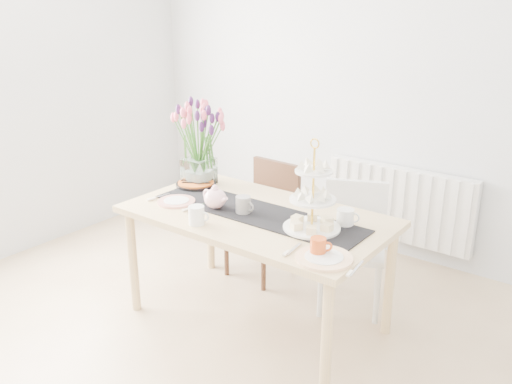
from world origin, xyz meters
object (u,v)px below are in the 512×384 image
Objects in this scene: cream_jug at (345,217)px; tulip_vase at (197,132)px; cake_stand at (312,207)px; mug_white at (197,215)px; dining_table at (256,225)px; mug_orange at (318,247)px; chair_brown at (267,210)px; mug_grey at (243,205)px; chair_white at (354,236)px; plate_right at (324,258)px; tart_tin at (196,184)px; teapot at (215,198)px; plate_left at (176,201)px; radiator at (398,204)px.

tulip_vase is at bearing 160.26° from cream_jug.
tulip_vase reaches higher than cream_jug.
cake_stand reaches higher than mug_white.
mug_orange is at bearing -24.70° from dining_table.
chair_brown is 1.25× the size of tulip_vase.
chair_white is at bearing 57.87° from mug_grey.
mug_white reaches higher than mug_orange.
tart_tin is at bearing 160.91° from plate_right.
mug_white is at bearing 146.34° from mug_orange.
teapot is at bearing -32.10° from tart_tin.
cream_jug is (0.52, 0.15, 0.13)m from dining_table.
teapot is 0.77× the size of plate_right.
teapot is 0.81m from cream_jug.
mug_white is at bearing -176.55° from plate_right.
cream_jug is 0.47m from plate_right.
cake_stand is at bearing 16.31° from mug_white.
cake_stand is at bearing -11.79° from tulip_vase.
tart_tin is at bearing -118.40° from chair_brown.
dining_table is 14.58× the size of mug_white.
chair_brown is 0.60m from tart_tin.
cream_jug is at bearing 20.78° from mug_grey.
chair_white is 0.97m from plate_right.
cream_jug is at bearing 0.26° from tart_tin.
mug_grey is (0.18, 0.05, -0.02)m from teapot.
chair_white is 8.46× the size of cream_jug.
teapot reaches higher than tart_tin.
plate_left is at bearing -156.27° from teapot.
tulip_vase is at bearing 154.87° from teapot.
tulip_vase reaches higher than mug_white.
plate_right is at bearing -91.76° from cream_jug.
teapot is 2.03× the size of mug_white.
chair_white is 1.23× the size of tulip_vase.
tulip_vase is at bearing 157.89° from mug_grey.
cake_stand is (1.06, -0.22, -0.24)m from tulip_vase.
radiator is 4.31× the size of tart_tin.
tart_tin is 0.33m from plate_left.
dining_table is 0.15m from mug_grey.
chair_brown is 1.78× the size of cake_stand.
teapot is at bearing 129.33° from mug_orange.
teapot reaches higher than plate_right.
chair_brown and cream_jug have the same top height.
tulip_vase is 0.54m from plate_left.
dining_table is at bearing 50.17° from mug_white.
mug_orange is (0.60, -0.27, 0.12)m from dining_table.
chair_white is 0.56m from cream_jug.
cream_jug is at bearing 16.61° from dining_table.
teapot is 2.32× the size of mug_orange.
teapot reaches higher than mug_white.
tulip_vase is 0.73m from mug_grey.
plate_right is at bearing -96.56° from chair_white.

